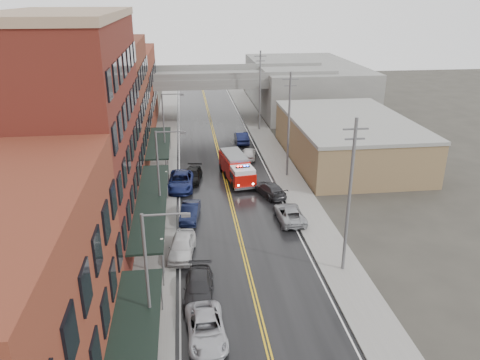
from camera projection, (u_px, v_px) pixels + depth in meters
road at (230, 196)px, 48.90m from camera, size 11.00×160.00×0.02m
sidewalk_left at (159, 199)px, 48.05m from camera, size 3.00×160.00×0.15m
sidewalk_right at (298, 192)px, 49.70m from camera, size 3.00×160.00×0.15m
curb_left at (175, 198)px, 48.23m from camera, size 0.30×160.00×0.15m
curb_right at (283, 193)px, 49.51m from camera, size 0.30×160.00×0.15m
brick_building_b at (73, 137)px, 37.60m from camera, size 9.00×20.00×18.00m
brick_building_c at (106, 107)px, 54.29m from camera, size 9.00×15.00×15.00m
brick_building_far at (124, 91)px, 70.97m from camera, size 9.00×20.00×12.00m
tan_building at (347, 140)px, 58.99m from camera, size 14.00×22.00×5.00m
right_far_block at (304, 85)px, 86.31m from camera, size 18.00×30.00×8.00m
awning_0 at (131, 360)px, 22.98m from camera, size 2.60×16.00×3.09m
awning_1 at (151, 202)px, 40.49m from camera, size 2.60×18.00×3.09m
awning_2 at (159, 142)px, 56.62m from camera, size 2.60×13.00×3.09m
globe_lamp_1 at (162, 248)px, 34.42m from camera, size 0.44×0.44×3.12m
globe_lamp_2 at (167, 179)px, 47.32m from camera, size 0.44×0.44×3.12m
street_lamp_0 at (152, 276)px, 25.96m from camera, size 2.64×0.22×9.00m
street_lamp_1 at (161, 173)px, 40.70m from camera, size 2.64×0.22×9.00m
street_lamp_2 at (166, 125)px, 55.45m from camera, size 2.64×0.22×9.00m
utility_pole_0 at (350, 195)px, 33.55m from camera, size 1.80×0.24×12.00m
utility_pole_1 at (289, 123)px, 51.98m from camera, size 1.80×0.24×12.00m
utility_pole_2 at (260, 89)px, 70.41m from camera, size 1.80×0.24×12.00m
overpass at (209, 84)px, 76.17m from camera, size 40.00×10.00×7.50m
fire_truck at (237, 167)px, 52.70m from camera, size 3.90×7.87×2.77m
parked_car_left_2 at (206, 329)px, 28.57m from camera, size 2.58×5.17×1.41m
parked_car_left_3 at (199, 287)px, 32.56m from camera, size 2.47×5.14×1.45m
parked_car_left_4 at (182, 246)px, 37.67m from camera, size 2.61×5.06×1.65m
parked_car_left_5 at (190, 212)px, 43.76m from camera, size 2.16×4.63×1.47m
parked_car_left_6 at (181, 181)px, 50.68m from camera, size 3.42×6.28×1.67m
parked_car_left_7 at (192, 175)px, 52.65m from camera, size 2.69×4.99×1.38m
parked_car_right_0 at (290, 214)px, 43.49m from camera, size 2.44×5.12×1.41m
parked_car_right_1 at (270, 189)px, 48.94m from camera, size 3.34×5.14×1.39m
parked_car_right_2 at (249, 153)px, 59.93m from camera, size 2.40×4.43×1.43m
parked_car_right_3 at (242, 137)px, 66.14m from camera, size 1.76×4.94×1.62m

